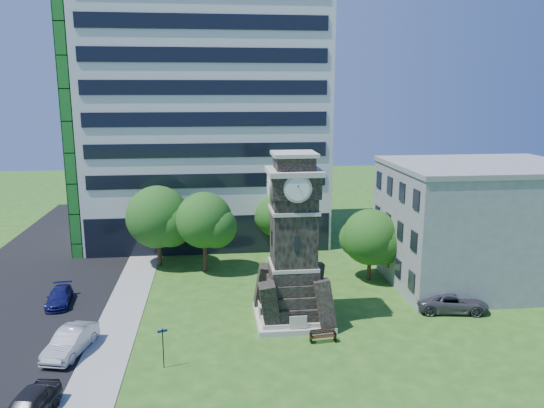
{
  "coord_description": "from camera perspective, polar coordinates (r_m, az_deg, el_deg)",
  "views": [
    {
      "loc": [
        -2.54,
        -33.56,
        16.36
      ],
      "look_at": [
        1.93,
        5.96,
        7.79
      ],
      "focal_mm": 35.0,
      "sensor_mm": 36.0,
      "label": 1
    }
  ],
  "objects": [
    {
      "name": "office_low",
      "position": [
        48.56,
        21.38,
        -1.98
      ],
      "size": [
        15.2,
        12.2,
        10.4
      ],
      "color": "#919497",
      "rests_on": "ground"
    },
    {
      "name": "tree_nw",
      "position": [
        50.59,
        -12.1,
        -1.57
      ],
      "size": [
        6.43,
        5.85,
        7.71
      ],
      "rotation": [
        0.0,
        0.0,
        -0.39
      ],
      "color": "#332114",
      "rests_on": "ground"
    },
    {
      "name": "tree_east",
      "position": [
        46.72,
        10.6,
        -3.69
      ],
      "size": [
        5.38,
        4.89,
        6.38
      ],
      "rotation": [
        0.0,
        0.0,
        -0.18
      ],
      "color": "#332114",
      "rests_on": "ground"
    },
    {
      "name": "street",
      "position": [
        44.64,
        -26.67,
        -10.69
      ],
      "size": [
        14.0,
        80.0,
        0.02
      ],
      "primitive_type": "cube",
      "color": "black",
      "rests_on": "ground"
    },
    {
      "name": "office_tall",
      "position": [
        59.44,
        -7.19,
        10.0
      ],
      "size": [
        26.2,
        15.11,
        28.6
      ],
      "color": "silver",
      "rests_on": "ground"
    },
    {
      "name": "street_sign",
      "position": [
        33.28,
        -11.65,
        -14.48
      ],
      "size": [
        0.61,
        0.06,
        2.53
      ],
      "rotation": [
        0.0,
        0.0,
        0.33
      ],
      "color": "black",
      "rests_on": "ground"
    },
    {
      "name": "tree_ne",
      "position": [
        53.71,
        0.49,
        -1.42
      ],
      "size": [
        4.66,
        4.24,
        6.03
      ],
      "rotation": [
        0.0,
        0.0,
        0.12
      ],
      "color": "#332114",
      "rests_on": "ground"
    },
    {
      "name": "car_east_lot",
      "position": [
        42.82,
        18.74,
        -9.92
      ],
      "size": [
        5.63,
        3.24,
        1.48
      ],
      "primitive_type": "imported",
      "rotation": [
        0.0,
        0.0,
        1.42
      ],
      "color": "#46464A",
      "rests_on": "ground"
    },
    {
      "name": "car_street_north",
      "position": [
        45.0,
        -21.9,
        -9.27
      ],
      "size": [
        2.13,
        4.31,
        1.21
      ],
      "primitive_type": "imported",
      "rotation": [
        0.0,
        0.0,
        0.11
      ],
      "color": "#12144F",
      "rests_on": "ground"
    },
    {
      "name": "tree_nc",
      "position": [
        48.31,
        -7.22,
        -1.95
      ],
      "size": [
        5.62,
        5.11,
        7.43
      ],
      "rotation": [
        0.0,
        0.0,
        -0.26
      ],
      "color": "#332114",
      "rests_on": "ground"
    },
    {
      "name": "ground",
      "position": [
        37.42,
        -1.96,
        -13.78
      ],
      "size": [
        160.0,
        160.0,
        0.0
      ],
      "primitive_type": "plane",
      "color": "#285217",
      "rests_on": "ground"
    },
    {
      "name": "sidewalk",
      "position": [
        42.45,
        -15.66,
        -10.95
      ],
      "size": [
        3.0,
        70.0,
        0.06
      ],
      "primitive_type": "cube",
      "color": "gray",
      "rests_on": "ground"
    },
    {
      "name": "car_street_mid",
      "position": [
        36.88,
        -20.84,
        -13.67
      ],
      "size": [
        2.77,
        5.05,
        1.58
      ],
      "primitive_type": "imported",
      "rotation": [
        0.0,
        0.0,
        -0.24
      ],
      "color": "#A1A3A9",
      "rests_on": "ground"
    },
    {
      "name": "car_street_south",
      "position": [
        31.0,
        -24.78,
        -19.26
      ],
      "size": [
        2.67,
        4.78,
        1.54
      ],
      "primitive_type": "imported",
      "rotation": [
        0.0,
        0.0,
        -0.2
      ],
      "color": "black",
      "rests_on": "ground"
    },
    {
      "name": "park_bench",
      "position": [
        36.29,
        5.49,
        -13.87
      ],
      "size": [
        1.73,
        0.46,
        0.89
      ],
      "rotation": [
        0.0,
        0.0,
        0.12
      ],
      "color": "black",
      "rests_on": "ground"
    },
    {
      "name": "clock_tower",
      "position": [
        37.65,
        2.31,
        -4.97
      ],
      "size": [
        5.4,
        5.4,
        12.22
      ],
      "color": "beige",
      "rests_on": "ground"
    }
  ]
}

